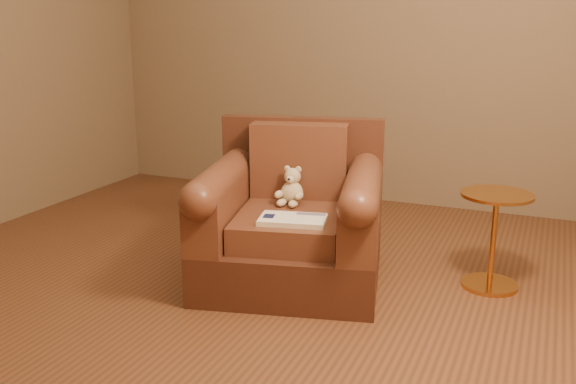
% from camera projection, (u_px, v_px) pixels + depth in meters
% --- Properties ---
extents(floor, '(4.00, 4.00, 0.00)m').
position_uv_depth(floor, '(230.00, 290.00, 3.37)').
color(floor, brown).
rests_on(floor, ground).
extents(armchair, '(1.11, 1.07, 0.84)m').
position_uv_depth(armchair, '(293.00, 222.00, 3.45)').
color(armchair, '#462417').
rests_on(armchair, floor).
extents(teddy_bear, '(0.16, 0.17, 0.21)m').
position_uv_depth(teddy_bear, '(291.00, 190.00, 3.49)').
color(teddy_bear, '#CEB890').
rests_on(teddy_bear, armchair).
extents(guidebook, '(0.37, 0.27, 0.03)m').
position_uv_depth(guidebook, '(293.00, 220.00, 3.19)').
color(guidebook, beige).
rests_on(guidebook, armchair).
extents(side_table, '(0.37, 0.37, 0.52)m').
position_uv_depth(side_table, '(493.00, 237.00, 3.34)').
color(side_table, '#CF8939').
rests_on(side_table, floor).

